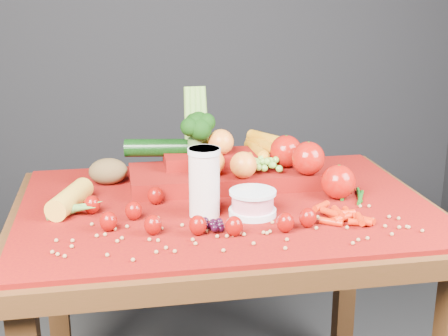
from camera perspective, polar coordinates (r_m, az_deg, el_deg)
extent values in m
cube|color=#37220C|center=(1.64, 0.12, -4.38)|extent=(1.10, 0.80, 0.05)
cube|color=#37220C|center=(2.09, -14.95, -11.46)|extent=(0.06, 0.06, 0.70)
cube|color=#37220C|center=(2.21, 11.05, -9.51)|extent=(0.06, 0.06, 0.70)
cube|color=maroon|center=(1.63, 0.12, -3.36)|extent=(1.05, 0.75, 0.01)
cylinder|color=beige|center=(1.51, -1.81, -1.31)|extent=(0.08, 0.08, 0.17)
cylinder|color=silver|center=(1.49, -1.84, 1.57)|extent=(0.08, 0.08, 0.01)
cylinder|color=silver|center=(1.54, 2.62, -4.04)|extent=(0.12, 0.12, 0.02)
cylinder|color=#D07E88|center=(1.53, 2.64, -2.92)|extent=(0.10, 0.10, 0.05)
cylinder|color=silver|center=(1.52, 2.65, -2.22)|extent=(0.12, 0.12, 0.01)
ellipsoid|color=#811101|center=(1.52, -8.27, -3.87)|extent=(0.04, 0.04, 0.05)
cone|color=#16410B|center=(1.51, -8.31, -3.07)|extent=(0.03, 0.03, 0.01)
ellipsoid|color=#811101|center=(1.47, -10.53, -4.81)|extent=(0.04, 0.04, 0.05)
cone|color=#16410B|center=(1.46, -10.57, -3.99)|extent=(0.03, 0.03, 0.01)
ellipsoid|color=#811101|center=(1.43, -6.50, -5.19)|extent=(0.04, 0.04, 0.05)
cone|color=#16410B|center=(1.42, -6.53, -4.35)|extent=(0.03, 0.03, 0.01)
ellipsoid|color=#811101|center=(1.42, -2.41, -5.24)|extent=(0.04, 0.04, 0.05)
cone|color=#16410B|center=(1.41, -2.42, -4.40)|extent=(0.03, 0.03, 0.01)
ellipsoid|color=#811101|center=(1.41, 0.93, -5.33)|extent=(0.04, 0.04, 0.05)
cone|color=#16410B|center=(1.41, 0.93, -4.48)|extent=(0.03, 0.03, 0.01)
ellipsoid|color=#811101|center=(1.44, 5.63, -4.99)|extent=(0.04, 0.04, 0.05)
cone|color=#16410B|center=(1.43, 5.66, -4.15)|extent=(0.03, 0.03, 0.01)
ellipsoid|color=#811101|center=(1.62, -6.29, -2.51)|extent=(0.04, 0.04, 0.05)
cone|color=#16410B|center=(1.61, -6.31, -1.76)|extent=(0.03, 0.03, 0.01)
ellipsoid|color=#811101|center=(1.58, -11.99, -3.29)|extent=(0.04, 0.04, 0.05)
cone|color=#16410B|center=(1.57, -12.04, -2.52)|extent=(0.03, 0.03, 0.01)
ellipsoid|color=#811101|center=(1.48, 7.67, -4.53)|extent=(0.04, 0.04, 0.05)
cone|color=#16410B|center=(1.47, 7.71, -3.71)|extent=(0.03, 0.03, 0.01)
cylinder|color=gold|center=(1.62, -13.90, -2.75)|extent=(0.11, 0.19, 0.06)
ellipsoid|color=brown|center=(1.79, -10.54, -0.30)|extent=(0.11, 0.08, 0.07)
cube|color=maroon|center=(1.76, -0.11, -0.79)|extent=(0.52, 0.22, 0.04)
cube|color=maroon|center=(1.80, -1.02, 0.87)|extent=(0.28, 0.12, 0.03)
sphere|color=#950200|center=(1.71, 7.69, 0.89)|extent=(0.09, 0.09, 0.09)
sphere|color=#950200|center=(1.67, 10.42, -1.24)|extent=(0.09, 0.09, 0.09)
sphere|color=#950200|center=(1.77, 5.68, 1.53)|extent=(0.09, 0.09, 0.09)
sphere|color=#D0461B|center=(1.69, -1.15, 0.52)|extent=(0.07, 0.07, 0.07)
sphere|color=#D0461B|center=(1.67, 1.78, 0.28)|extent=(0.07, 0.07, 0.07)
sphere|color=#D0461B|center=(1.77, -0.28, 2.40)|extent=(0.07, 0.07, 0.07)
cylinder|color=orange|center=(1.84, 2.36, 1.19)|extent=(0.06, 0.17, 0.04)
cylinder|color=orange|center=(1.84, 2.98, 1.67)|extent=(0.04, 0.16, 0.04)
cylinder|color=orange|center=(1.84, 3.59, 2.15)|extent=(0.07, 0.17, 0.04)
cylinder|color=orange|center=(1.84, 4.06, 2.62)|extent=(0.10, 0.16, 0.04)
cylinder|color=#3F662D|center=(1.78, -2.70, 2.02)|extent=(0.04, 0.04, 0.04)
cylinder|color=olive|center=(1.80, -3.32, 3.93)|extent=(0.03, 0.06, 0.22)
cylinder|color=olive|center=(1.80, -2.81, 3.96)|extent=(0.02, 0.06, 0.22)
cylinder|color=olive|center=(1.81, -2.31, 3.98)|extent=(0.02, 0.06, 0.22)
cylinder|color=olive|center=(1.81, -1.80, 4.00)|extent=(0.03, 0.06, 0.22)
cylinder|color=black|center=(1.81, -5.60, 1.86)|extent=(0.23, 0.08, 0.05)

